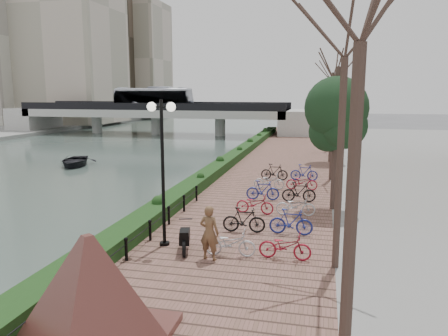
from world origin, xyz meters
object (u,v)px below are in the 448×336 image
(lamppost, at_px, (162,142))
(motorcycle, at_px, (185,237))
(granite_monument, at_px, (90,291))
(boat, at_px, (75,161))
(pedestrian, at_px, (209,233))

(lamppost, bearing_deg, motorcycle, -21.94)
(motorcycle, bearing_deg, granite_monument, -106.80)
(motorcycle, bearing_deg, lamppost, 142.66)
(lamppost, xyz_separation_m, motorcycle, (0.88, -0.36, -3.21))
(granite_monument, bearing_deg, boat, 122.44)
(granite_monument, height_order, lamppost, lamppost)
(lamppost, height_order, pedestrian, lamppost)
(lamppost, bearing_deg, granite_monument, -83.31)
(lamppost, height_order, motorcycle, lamppost)
(pedestrian, bearing_deg, motorcycle, -21.20)
(lamppost, bearing_deg, pedestrian, -26.63)
(pedestrian, distance_m, boat, 23.75)
(lamppost, distance_m, pedestrian, 3.51)
(granite_monument, distance_m, motorcycle, 6.00)
(lamppost, relative_size, pedestrian, 2.84)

